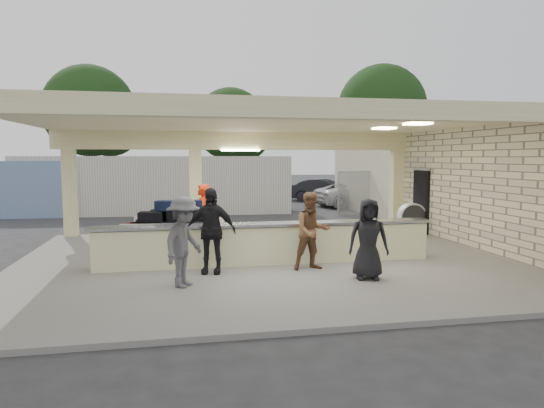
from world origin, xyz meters
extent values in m
plane|color=#29292B|center=(0.00, 0.00, 0.00)|extent=(120.00, 120.00, 0.00)
cube|color=slate|center=(0.00, 0.00, 0.05)|extent=(12.00, 10.00, 0.10)
cube|color=beige|center=(0.00, 0.00, 3.50)|extent=(12.00, 10.00, 0.02)
cube|color=#BDB294|center=(6.00, 0.00, 1.75)|extent=(0.02, 10.00, 3.50)
cube|color=black|center=(5.94, 3.20, 1.15)|extent=(0.10, 0.95, 2.10)
cube|color=beige|center=(0.00, 4.75, 3.20)|extent=(12.00, 0.50, 0.60)
cube|color=beige|center=(0.00, -4.85, 3.35)|extent=(12.00, 0.30, 0.30)
cube|color=beige|center=(-5.50, 4.75, 1.80)|extent=(0.40, 0.40, 3.50)
cube|color=beige|center=(-1.50, 4.75, 1.80)|extent=(0.40, 0.40, 3.50)
cube|color=beige|center=(5.80, 4.80, 1.80)|extent=(0.40, 0.40, 3.50)
cube|color=white|center=(0.00, 4.50, 2.88)|extent=(1.30, 0.12, 0.06)
cube|color=#FFEABF|center=(3.80, 1.50, 3.47)|extent=(0.55, 0.55, 0.04)
cube|color=#FFEABF|center=(3.80, -0.50, 3.47)|extent=(0.55, 0.55, 0.04)
cube|color=#FFEABF|center=(3.80, -2.50, 3.47)|extent=(0.55, 0.55, 0.04)
cube|color=beige|center=(0.00, -0.50, 0.55)|extent=(8.00, 0.50, 0.90)
cube|color=#B7B7BC|center=(0.00, -0.50, 1.05)|extent=(8.20, 0.58, 0.06)
cube|color=silver|center=(-2.17, 0.90, 0.69)|extent=(2.63, 1.81, 0.12)
cylinder|color=black|center=(-3.22, 0.51, 0.30)|extent=(0.17, 0.40, 0.39)
cylinder|color=black|center=(-3.06, 1.58, 0.30)|extent=(0.17, 0.40, 0.39)
cylinder|color=black|center=(-1.28, 0.23, 0.30)|extent=(0.17, 0.40, 0.39)
cylinder|color=black|center=(-1.12, 1.29, 0.30)|extent=(0.17, 0.40, 0.39)
cube|color=silver|center=(-2.06, 1.63, 0.88)|extent=(2.43, 0.40, 0.29)
cube|color=silver|center=(-2.28, 0.18, 0.88)|extent=(2.43, 0.40, 0.29)
cube|color=black|center=(-2.99, 0.73, 0.87)|extent=(0.62, 0.45, 0.25)
cube|color=black|center=(-2.31, 0.63, 0.87)|extent=(0.62, 0.45, 0.25)
cube|color=black|center=(-1.63, 0.53, 0.87)|extent=(0.62, 0.45, 0.25)
cube|color=black|center=(-2.90, 1.31, 0.87)|extent=(0.62, 0.45, 0.25)
cube|color=black|center=(-2.23, 1.21, 0.87)|extent=(0.62, 0.45, 0.25)
cube|color=black|center=(-1.55, 1.11, 0.87)|extent=(0.62, 0.45, 0.25)
cube|color=black|center=(-2.78, 0.79, 1.14)|extent=(0.62, 0.45, 0.25)
cube|color=black|center=(-2.07, 0.89, 1.14)|extent=(0.62, 0.45, 0.25)
cube|color=black|center=(-1.56, 1.01, 1.14)|extent=(0.62, 0.45, 0.25)
cube|color=black|center=(-2.52, 1.25, 1.14)|extent=(0.62, 0.45, 0.25)
cube|color=black|center=(-2.36, 0.93, 1.40)|extent=(0.62, 0.45, 0.25)
cube|color=black|center=(-1.77, 0.94, 1.40)|extent=(0.62, 0.45, 0.25)
cube|color=#590F0C|center=(-3.10, 0.64, 0.87)|extent=(0.62, 0.45, 0.25)
cylinder|color=silver|center=(5.50, 2.97, 0.67)|extent=(0.94, 0.33, 0.94)
cylinder|color=black|center=(5.50, 2.97, 0.67)|extent=(0.84, 0.37, 0.83)
cube|color=silver|center=(5.19, 2.97, 0.26)|extent=(0.06, 0.52, 0.31)
cube|color=silver|center=(5.81, 2.97, 0.26)|extent=(0.06, 0.52, 0.31)
imported|color=red|center=(-1.45, 1.40, 1.01)|extent=(0.47, 0.72, 1.83)
imported|color=brown|center=(0.88, -1.29, 0.98)|extent=(0.88, 0.44, 1.76)
imported|color=black|center=(-1.40, -1.21, 1.04)|extent=(1.17, 0.67, 1.88)
imported|color=#4D4E52|center=(-1.99, -2.23, 0.99)|extent=(0.94, 1.19, 1.78)
imported|color=black|center=(1.80, -2.35, 0.95)|extent=(0.88, 0.51, 1.69)
imported|color=silver|center=(7.45, 12.92, 0.65)|extent=(4.89, 2.95, 1.31)
imported|color=silver|center=(10.35, 14.48, 0.76)|extent=(5.01, 2.46, 1.52)
imported|color=black|center=(6.52, 15.97, 0.67)|extent=(4.13, 3.46, 1.34)
cube|color=silver|center=(-3.04, 11.71, 1.35)|extent=(12.54, 3.11, 2.69)
cylinder|color=gray|center=(5.00, 9.00, 1.00)|extent=(0.06, 0.06, 2.00)
cylinder|color=gray|center=(7.00, 9.00, 1.00)|extent=(0.06, 0.06, 2.00)
cylinder|color=gray|center=(9.00, 9.00, 1.00)|extent=(0.06, 0.06, 2.00)
cylinder|color=gray|center=(11.00, 9.00, 1.00)|extent=(0.06, 0.06, 2.00)
cylinder|color=gray|center=(13.00, 9.00, 1.00)|extent=(0.06, 0.06, 2.00)
cylinder|color=gray|center=(15.00, 9.00, 1.00)|extent=(0.06, 0.06, 2.00)
cube|color=gray|center=(11.00, 9.00, 1.00)|extent=(12.00, 0.02, 2.00)
cylinder|color=gray|center=(11.00, 9.00, 2.00)|extent=(12.00, 0.05, 0.05)
cylinder|color=#382619|center=(-8.00, 24.00, 2.25)|extent=(0.70, 0.70, 4.50)
sphere|color=black|center=(-8.00, 24.00, 5.85)|extent=(6.30, 6.30, 6.30)
sphere|color=black|center=(-6.80, 24.60, 4.95)|extent=(4.50, 4.50, 4.50)
cylinder|color=#382619|center=(2.00, 26.00, 2.00)|extent=(0.70, 0.70, 4.00)
sphere|color=black|center=(2.00, 26.00, 5.20)|extent=(5.60, 5.60, 5.60)
sphere|color=black|center=(3.20, 26.60, 4.40)|extent=(4.00, 4.00, 4.00)
cylinder|color=#382619|center=(14.00, 25.00, 2.50)|extent=(0.70, 0.70, 5.00)
sphere|color=black|center=(14.00, 25.00, 6.50)|extent=(7.00, 7.00, 7.00)
sphere|color=black|center=(15.20, 25.60, 5.50)|extent=(5.00, 5.00, 5.00)
cube|color=beige|center=(9.50, 10.00, 1.60)|extent=(6.00, 8.00, 3.20)
camera|label=1|loc=(-2.08, -11.76, 2.64)|focal=32.00mm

